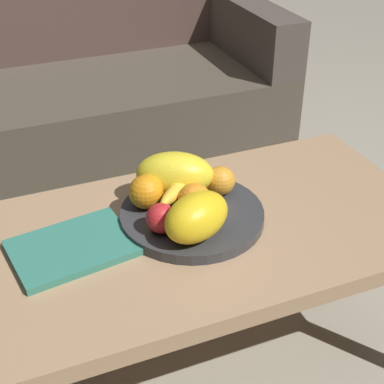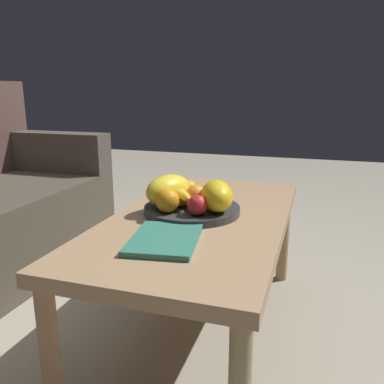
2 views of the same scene
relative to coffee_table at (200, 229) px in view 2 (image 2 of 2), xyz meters
name	(u,v)px [view 2 (image 2 of 2)]	position (x,y,z in m)	size (l,w,h in m)	color
ground_plane	(200,331)	(0.00, 0.00, -0.39)	(8.00, 8.00, 0.00)	#9E9682
coffee_table	(200,229)	(0.00, 0.00, 0.00)	(1.11, 0.56, 0.44)	tan
fruit_bowl	(192,210)	(0.01, 0.03, 0.06)	(0.33, 0.33, 0.03)	#343437
melon_large_front	(217,196)	(-0.02, -0.06, 0.13)	(0.16, 0.10, 0.10)	yellow
melon_smaller_beside	(169,190)	(0.00, 0.11, 0.13)	(0.18, 0.11, 0.11)	yellow
orange_front	(196,196)	(0.01, 0.02, 0.11)	(0.08, 0.08, 0.08)	orange
orange_left	(167,201)	(-0.08, 0.09, 0.12)	(0.08, 0.08, 0.08)	orange
orange_right	(188,189)	(0.10, 0.08, 0.11)	(0.07, 0.07, 0.07)	orange
apple_front	(197,205)	(-0.08, -0.01, 0.11)	(0.07, 0.07, 0.07)	red
banana_bunch	(180,199)	(-0.01, 0.07, 0.10)	(0.15, 0.14, 0.06)	yellow
magazine	(165,239)	(-0.27, 0.02, 0.06)	(0.25, 0.18, 0.02)	#357D6B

